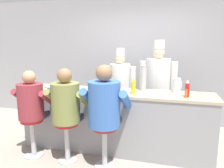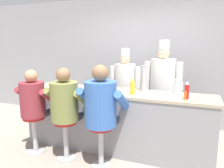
{
  "view_description": "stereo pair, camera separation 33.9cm",
  "coord_description": "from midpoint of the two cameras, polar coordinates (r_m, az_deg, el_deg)",
  "views": [
    {
      "loc": [
        0.83,
        -2.94,
        1.71
      ],
      "look_at": [
        -0.04,
        0.28,
        1.09
      ],
      "focal_mm": 35.0,
      "sensor_mm": 36.0,
      "label": 1
    },
    {
      "loc": [
        1.15,
        -2.84,
        1.71
      ],
      "look_at": [
        -0.04,
        0.28,
        1.09
      ],
      "focal_mm": 35.0,
      "sensor_mm": 36.0,
      "label": 2
    }
  ],
  "objects": [
    {
      "name": "cup_stack_steel",
      "position": [
        3.45,
        11.19,
        1.39
      ],
      "size": [
        0.09,
        0.09,
        0.41
      ],
      "color": "#B7BABF",
      "rests_on": "diner_counter"
    },
    {
      "name": "water_pitcher_clear",
      "position": [
        3.42,
        19.62,
        -0.67
      ],
      "size": [
        0.13,
        0.11,
        0.22
      ],
      "color": "silver",
      "rests_on": "diner_counter"
    },
    {
      "name": "diner_seated_olive",
      "position": [
        3.23,
        -9.07,
        -5.18
      ],
      "size": [
        0.61,
        0.6,
        1.38
      ],
      "color": "#B2B5BA",
      "rests_on": "ground_plane"
    },
    {
      "name": "cereal_bowl",
      "position": [
        3.63,
        -12.4,
        -1.04
      ],
      "size": [
        0.14,
        0.14,
        0.06
      ],
      "color": "#4C7FB7",
      "rests_on": "diner_counter"
    },
    {
      "name": "hot_sauce_bottle_orange",
      "position": [
        3.12,
        21.58,
        -2.83
      ],
      "size": [
        0.03,
        0.03,
        0.12
      ],
      "color": "orange",
      "rests_on": "diner_counter"
    },
    {
      "name": "ketchup_bottle_red",
      "position": [
        3.17,
        21.91,
        -1.6
      ],
      "size": [
        0.06,
        0.06,
        0.25
      ],
      "color": "red",
      "rests_on": "diner_counter"
    },
    {
      "name": "diner_seated_blue",
      "position": [
        2.99,
        0.54,
        -5.77
      ],
      "size": [
        0.66,
        0.65,
        1.44
      ],
      "color": "#B2B5BA",
      "rests_on": "ground_plane"
    },
    {
      "name": "coffee_mug_tan",
      "position": [
        3.59,
        -9.05,
        -0.81
      ],
      "size": [
        0.14,
        0.09,
        0.09
      ],
      "color": "beige",
      "rests_on": "diner_counter"
    },
    {
      "name": "diner_counter",
      "position": [
        3.57,
        3.56,
        -9.58
      ],
      "size": [
        3.03,
        0.63,
        0.97
      ],
      "color": "gray",
      "rests_on": "ground_plane"
    },
    {
      "name": "wall_back",
      "position": [
        4.84,
        9.12,
        6.06
      ],
      "size": [
        10.0,
        0.06,
        2.7
      ],
      "color": "#99999E",
      "rests_on": "ground_plane"
    },
    {
      "name": "mustard_bottle_yellow",
      "position": [
        3.24,
        8.37,
        -0.77
      ],
      "size": [
        0.07,
        0.07,
        0.24
      ],
      "color": "yellow",
      "rests_on": "diner_counter"
    },
    {
      "name": "cook_in_whites_near",
      "position": [
        4.4,
        5.63,
        -0.27
      ],
      "size": [
        0.64,
        0.41,
        1.63
      ],
      "color": "#232328",
      "rests_on": "ground_plane"
    },
    {
      "name": "breakfast_plate",
      "position": [
        3.84,
        -13.37,
        -0.67
      ],
      "size": [
        0.25,
        0.25,
        0.05
      ],
      "color": "white",
      "rests_on": "diner_counter"
    },
    {
      "name": "cook_in_whites_far",
      "position": [
        4.15,
        15.34,
        -0.05
      ],
      "size": [
        0.7,
        0.45,
        1.78
      ],
      "color": "#232328",
      "rests_on": "ground_plane"
    },
    {
      "name": "ground_plane",
      "position": [
        3.5,
        1.83,
        -18.79
      ],
      "size": [
        20.0,
        20.0,
        0.0
      ],
      "primitive_type": "plane",
      "color": "#9E9384"
    },
    {
      "name": "diner_seated_maroon",
      "position": [
        3.54,
        -17.14,
        -4.5
      ],
      "size": [
        0.57,
        0.56,
        1.33
      ],
      "color": "#B2B5BA",
      "rests_on": "ground_plane"
    },
    {
      "name": "coffee_mug_white",
      "position": [
        3.38,
        1.31,
        -1.44
      ],
      "size": [
        0.13,
        0.09,
        0.08
      ],
      "color": "white",
      "rests_on": "diner_counter"
    }
  ]
}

